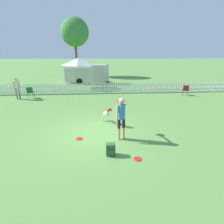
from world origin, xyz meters
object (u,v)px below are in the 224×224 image
object	(u,v)px
spectator_standing	(17,86)
equipment_trailer	(87,73)
frisbee_near_dog	(79,139)
tree_left_grove	(75,32)
frisbee_midfield	(123,124)
canopy_tent_main	(78,63)
folding_chair_center	(186,89)
leaping_dog	(107,113)
folding_chair_blue_left	(30,92)
backpack_on_grass	(111,149)
handler_person	(121,113)
frisbee_near_handler	(138,159)

from	to	relation	value
spectator_standing	equipment_trailer	size ratio (longest dim) A/B	0.29
frisbee_near_dog	tree_left_grove	distance (m)	22.47
equipment_trailer	tree_left_grove	world-z (taller)	tree_left_grove
frisbee_midfield	tree_left_grove	xyz separation A→B (m)	(-4.39, 20.08, 6.25)
frisbee_midfield	canopy_tent_main	xyz separation A→B (m)	(-3.08, 10.15, 2.46)
frisbee_near_dog	spectator_standing	distance (m)	8.90
spectator_standing	tree_left_grove	bearing A→B (deg)	-128.23
frisbee_midfield	folding_chair_center	distance (m)	8.46
leaping_dog	frisbee_near_dog	size ratio (longest dim) A/B	4.04
frisbee_midfield	spectator_standing	bearing A→B (deg)	142.06
folding_chair_blue_left	leaping_dog	bearing A→B (deg)	130.29
folding_chair_blue_left	tree_left_grove	bearing A→B (deg)	-103.39
frisbee_near_dog	backpack_on_grass	xyz separation A→B (m)	(1.21, -1.29, 0.20)
canopy_tent_main	spectator_standing	world-z (taller)	canopy_tent_main
frisbee_near_dog	spectator_standing	size ratio (longest dim) A/B	0.16
folding_chair_blue_left	canopy_tent_main	world-z (taller)	canopy_tent_main
handler_person	canopy_tent_main	distance (m)	12.00
frisbee_near_handler	equipment_trailer	world-z (taller)	equipment_trailer
leaping_dog	backpack_on_grass	bearing A→B (deg)	74.00
frisbee_near_handler	folding_chair_center	size ratio (longest dim) A/B	0.30
frisbee_near_dog	folding_chair_center	distance (m)	10.84
handler_person	leaping_dog	world-z (taller)	handler_person
handler_person	frisbee_near_handler	distance (m)	1.93
frisbee_midfield	backpack_on_grass	xyz separation A→B (m)	(-0.78, -2.65, 0.20)
leaping_dog	spectator_standing	xyz separation A→B (m)	(-6.53, 5.40, 0.48)
folding_chair_center	spectator_standing	xyz separation A→B (m)	(-13.37, -0.19, 0.47)
frisbee_near_dog	frisbee_midfield	xyz separation A→B (m)	(1.99, 1.37, 0.00)
frisbee_near_dog	canopy_tent_main	size ratio (longest dim) A/B	0.09
folding_chair_blue_left	folding_chair_center	xyz separation A→B (m)	(12.50, 0.01, -0.02)
equipment_trailer	tree_left_grove	bearing A→B (deg)	122.30
canopy_tent_main	equipment_trailer	size ratio (longest dim) A/B	0.52
frisbee_near_dog	frisbee_midfield	distance (m)	2.41
folding_chair_center	spectator_standing	distance (m)	13.38
frisbee_near_dog	folding_chair_blue_left	world-z (taller)	folding_chair_blue_left
canopy_tent_main	equipment_trailer	xyz separation A→B (m)	(0.67, 2.79, -1.32)
handler_person	equipment_trailer	distance (m)	14.54
spectator_standing	tree_left_grove	world-z (taller)	tree_left_grove
leaping_dog	handler_person	bearing A→B (deg)	90.39
folding_chair_blue_left	folding_chair_center	size ratio (longest dim) A/B	1.04
folding_chair_center	leaping_dog	bearing A→B (deg)	55.07
tree_left_grove	folding_chair_blue_left	bearing A→B (deg)	-98.21
frisbee_near_dog	canopy_tent_main	distance (m)	11.83
frisbee_near_handler	backpack_on_grass	distance (m)	0.96
canopy_tent_main	tree_left_grove	size ratio (longest dim) A/B	0.35
canopy_tent_main	frisbee_near_handler	bearing A→B (deg)	-76.42
frisbee_midfield	folding_chair_center	world-z (taller)	folding_chair_center
backpack_on_grass	folding_chair_blue_left	distance (m)	10.24
folding_chair_blue_left	equipment_trailer	distance (m)	8.16
canopy_tent_main	leaping_dog	bearing A→B (deg)	-76.83
handler_person	leaping_dog	xyz separation A→B (m)	(-0.50, 1.73, -0.58)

